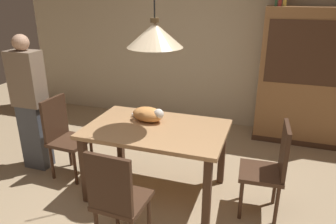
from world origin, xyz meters
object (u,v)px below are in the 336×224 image
at_px(cat_sleeping, 149,114).
at_px(person_standing, 31,104).
at_px(chair_near_front, 117,197).
at_px(dining_table, 156,136).
at_px(chair_right_side, 270,166).
at_px(pendant_lamp, 155,35).
at_px(hutch_bookcase, 301,80).
at_px(chair_left_side, 64,134).

bearing_deg(cat_sleeping, person_standing, -176.54).
bearing_deg(chair_near_front, dining_table, 89.78).
xyz_separation_m(dining_table, cat_sleeping, (-0.13, 0.13, 0.18)).
bearing_deg(dining_table, cat_sleeping, 135.37).
relative_size(chair_right_side, pendant_lamp, 0.72).
bearing_deg(pendant_lamp, chair_near_front, -90.22).
height_order(chair_near_front, hutch_bookcase, hutch_bookcase).
xyz_separation_m(chair_left_side, hutch_bookcase, (2.55, 1.84, 0.38)).
relative_size(cat_sleeping, pendant_lamp, 0.30).
height_order(chair_right_side, chair_near_front, same).
height_order(dining_table, person_standing, person_standing).
height_order(dining_table, cat_sleeping, cat_sleeping).
distance_m(dining_table, pendant_lamp, 1.01).
height_order(chair_left_side, cat_sleeping, chair_left_side).
xyz_separation_m(cat_sleeping, hutch_bookcase, (1.55, 1.72, 0.06)).
relative_size(chair_left_side, hutch_bookcase, 0.50).
height_order(chair_near_front, pendant_lamp, pendant_lamp).
xyz_separation_m(dining_table, chair_near_front, (-0.00, -0.88, -0.14)).
bearing_deg(person_standing, chair_right_side, -0.78).
distance_m(chair_near_front, hutch_bookcase, 3.10).
bearing_deg(dining_table, chair_right_side, 0.27).
relative_size(cat_sleeping, hutch_bookcase, 0.21).
bearing_deg(dining_table, chair_left_side, 179.79).
distance_m(chair_near_front, pendant_lamp, 1.45).
xyz_separation_m(dining_table, person_standing, (-1.57, 0.04, 0.16)).
relative_size(dining_table, cat_sleeping, 3.57).
distance_m(dining_table, person_standing, 1.58).
height_order(cat_sleeping, pendant_lamp, pendant_lamp).
bearing_deg(chair_near_front, person_standing, 149.54).
bearing_deg(pendant_lamp, cat_sleeping, 135.37).
bearing_deg(cat_sleeping, chair_right_side, -5.61).
bearing_deg(cat_sleeping, dining_table, -44.63).
relative_size(pendant_lamp, person_standing, 0.81).
distance_m(chair_right_side, hutch_bookcase, 1.90).
xyz_separation_m(cat_sleeping, pendant_lamp, (0.13, -0.13, 0.84)).
bearing_deg(hutch_bookcase, chair_right_side, -99.07).
xyz_separation_m(dining_table, chair_left_side, (-1.13, 0.00, -0.14)).
bearing_deg(dining_table, hutch_bookcase, 52.41).
height_order(dining_table, chair_left_side, chair_left_side).
distance_m(dining_table, hutch_bookcase, 2.34).
distance_m(chair_right_side, chair_near_front, 1.44).
bearing_deg(hutch_bookcase, person_standing, -148.87).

